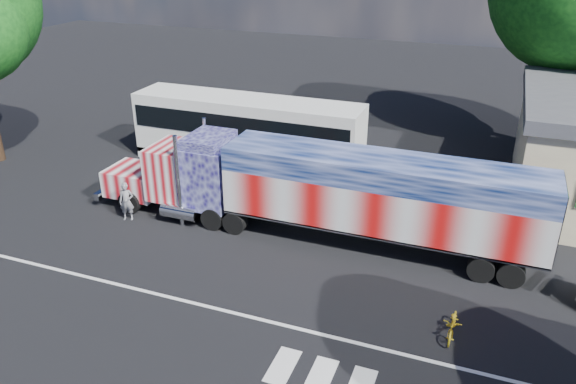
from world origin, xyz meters
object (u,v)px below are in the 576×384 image
(woman, at_px, (126,201))
(bicycle, at_px, (453,325))
(coach_bus, at_px, (247,130))
(semi_truck, at_px, (323,190))

(woman, bearing_deg, bicycle, -33.24)
(coach_bus, xyz_separation_m, bicycle, (12.28, -11.10, -1.50))
(coach_bus, distance_m, woman, 8.44)
(semi_truck, xyz_separation_m, woman, (-8.64, -1.64, -1.27))
(semi_truck, bearing_deg, bicycle, -38.34)
(semi_truck, relative_size, bicycle, 12.15)
(semi_truck, bearing_deg, woman, -169.26)
(woman, distance_m, bicycle, 14.89)
(bicycle, bearing_deg, woman, 169.92)
(semi_truck, xyz_separation_m, coach_bus, (-6.35, 6.42, -0.24))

